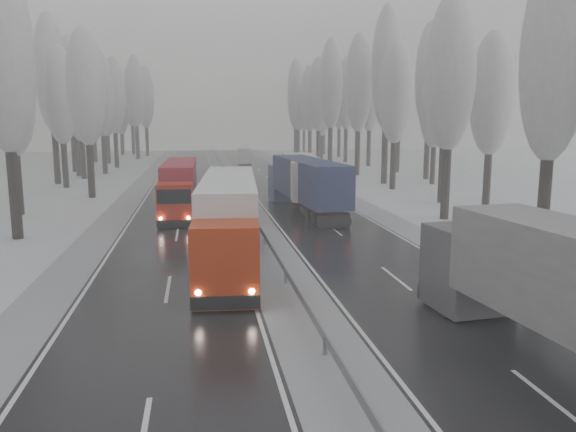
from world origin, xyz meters
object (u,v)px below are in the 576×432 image
object	(u,v)px
truck_cream_box	(301,176)
box_truck_distant	(245,156)
truck_blue_box	(305,182)
truck_red_red	(180,183)
truck_red_white	(229,214)

from	to	relation	value
truck_cream_box	box_truck_distant	world-z (taller)	truck_cream_box
box_truck_distant	truck_blue_box	bearing A→B (deg)	-85.17
truck_blue_box	truck_cream_box	distance (m)	4.55
truck_blue_box	box_truck_distant	bearing A→B (deg)	85.91
box_truck_distant	truck_red_red	size ratio (longest dim) A/B	0.47
truck_blue_box	truck_cream_box	xyz separation A→B (m)	(0.55, 4.52, -0.03)
truck_cream_box	truck_red_white	world-z (taller)	truck_red_white
truck_blue_box	truck_red_red	bearing A→B (deg)	161.33
truck_blue_box	box_truck_distant	world-z (taller)	truck_blue_box
truck_blue_box	box_truck_distant	size ratio (longest dim) A/B	2.31
truck_red_white	truck_cream_box	bearing A→B (deg)	73.58
truck_blue_box	truck_red_red	distance (m)	10.18
box_truck_distant	truck_red_white	size ratio (longest dim) A/B	0.43
truck_red_red	truck_red_white	bearing A→B (deg)	-79.15
truck_blue_box	box_truck_distant	distance (m)	53.76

